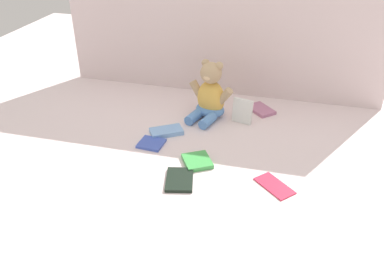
% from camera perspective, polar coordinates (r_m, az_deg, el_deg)
% --- Properties ---
extents(ground_plane, '(3.20, 3.20, 0.00)m').
position_cam_1_polar(ground_plane, '(1.58, 0.80, -1.36)').
color(ground_plane, silver).
extents(backdrop_drape, '(1.48, 0.03, 0.70)m').
position_cam_1_polar(backdrop_drape, '(1.84, 4.30, 15.24)').
color(backdrop_drape, silver).
rests_on(backdrop_drape, ground_plane).
extents(teddy_bear, '(0.21, 0.20, 0.25)m').
position_cam_1_polar(teddy_bear, '(1.69, 2.58, 4.53)').
color(teddy_bear, '#E5B24C').
rests_on(teddy_bear, ground_plane).
extents(book_case_0, '(0.14, 0.14, 0.01)m').
position_cam_1_polar(book_case_0, '(1.79, 9.81, 2.61)').
color(book_case_0, '#AA6789').
rests_on(book_case_0, ground_plane).
extents(book_case_1, '(0.10, 0.09, 0.01)m').
position_cam_1_polar(book_case_1, '(1.54, -5.83, -2.20)').
color(book_case_1, '#3B54B7').
rests_on(book_case_1, ground_plane).
extents(book_case_2, '(0.14, 0.14, 0.01)m').
position_cam_1_polar(book_case_2, '(1.35, 11.68, -8.01)').
color(book_case_2, '#C52540').
rests_on(book_case_2, ground_plane).
extents(book_case_3, '(0.15, 0.13, 0.02)m').
position_cam_1_polar(book_case_3, '(1.60, -3.64, -0.43)').
color(book_case_3, '#78A8E3').
rests_on(book_case_3, ground_plane).
extents(book_case_4, '(0.09, 0.04, 0.11)m').
position_cam_1_polar(book_case_4, '(1.67, 7.21, 2.42)').
color(book_case_4, silver).
rests_on(book_case_4, ground_plane).
extents(book_case_5, '(0.13, 0.13, 0.02)m').
position_cam_1_polar(book_case_5, '(1.43, 0.75, -4.75)').
color(book_case_5, green).
rests_on(book_case_5, ground_plane).
extents(book_case_6, '(0.11, 0.14, 0.01)m').
position_cam_1_polar(book_case_6, '(1.34, -1.79, -7.37)').
color(book_case_6, black).
rests_on(book_case_6, ground_plane).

